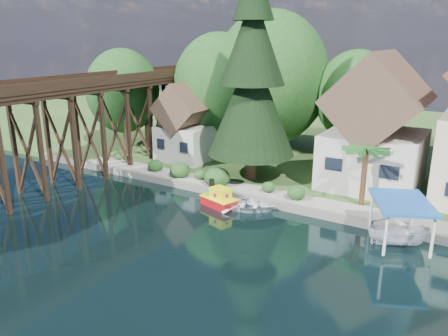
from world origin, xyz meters
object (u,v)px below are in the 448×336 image
at_px(palm_tree, 366,152).
at_px(boat_white_a, 246,203).
at_px(shed, 187,127).
at_px(boat_canopy, 399,227).
at_px(conifer, 252,77).
at_px(trestle_bridge, 78,122).
at_px(house_left, 376,131).
at_px(tugboat, 219,199).

relative_size(palm_tree, boat_white_a, 1.07).
relative_size(shed, boat_canopy, 1.42).
height_order(shed, conifer, conifer).
relative_size(trestle_bridge, boat_canopy, 8.02).
bearing_deg(boat_canopy, conifer, 156.71).
height_order(conifer, palm_tree, conifer).
distance_m(house_left, boat_canopy, 11.12).
height_order(conifer, tugboat, conifer).
height_order(trestle_bridge, tugboat, trestle_bridge).
bearing_deg(tugboat, boat_white_a, 16.34).
height_order(house_left, boat_white_a, house_left).
xyz_separation_m(house_left, boat_white_a, (-6.92, -9.27, -4.68)).
bearing_deg(conifer, trestle_bridge, -152.55).
relative_size(boat_white_a, boat_canopy, 0.80).
bearing_deg(palm_tree, house_left, 96.13).
relative_size(shed, conifer, 0.43).
bearing_deg(tugboat, house_left, 47.73).
xyz_separation_m(trestle_bridge, shed, (5.00, 9.33, -1.52)).
xyz_separation_m(house_left, palm_tree, (0.55, -5.15, -0.56)).
distance_m(shed, boat_white_a, 13.94).
bearing_deg(conifer, house_left, 21.88).
height_order(tugboat, boat_white_a, tugboat).
relative_size(trestle_bridge, shed, 5.63).
distance_m(conifer, boat_canopy, 16.77).
bearing_deg(conifer, palm_tree, -7.56).
distance_m(house_left, boat_white_a, 12.48).
xyz_separation_m(conifer, boat_white_a, (2.58, -5.45, -8.87)).
bearing_deg(trestle_bridge, boat_white_a, 5.53).
distance_m(house_left, tugboat, 14.09).
xyz_separation_m(trestle_bridge, palm_tree, (23.55, 5.67, -0.77)).
distance_m(house_left, shed, 18.11).
xyz_separation_m(tugboat, boat_white_a, (2.05, 0.60, -0.15)).
relative_size(palm_tree, tugboat, 1.50).
distance_m(tugboat, boat_white_a, 2.14).
height_order(house_left, shed, house_left).
bearing_deg(palm_tree, shed, 168.86).
distance_m(trestle_bridge, boat_white_a, 16.88).
bearing_deg(shed, trestle_bridge, -118.19).
bearing_deg(conifer, boat_canopy, -23.29).
relative_size(trestle_bridge, boat_white_a, 10.08).
height_order(conifer, boat_white_a, conifer).
bearing_deg(trestle_bridge, boat_canopy, 2.53).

